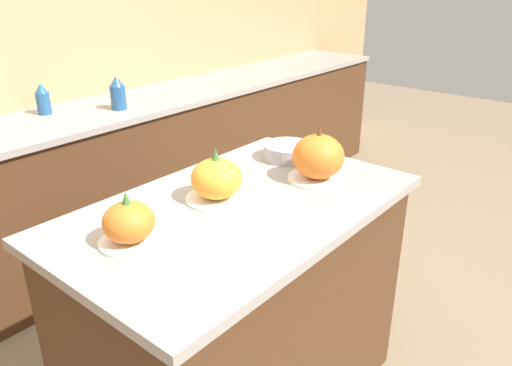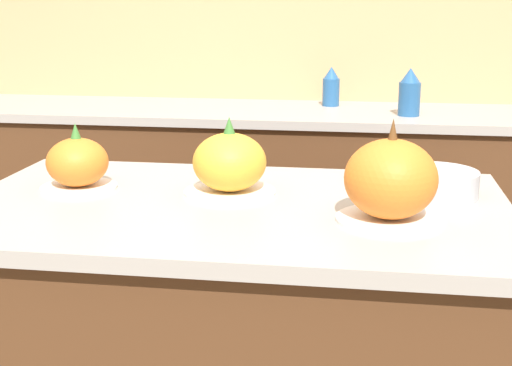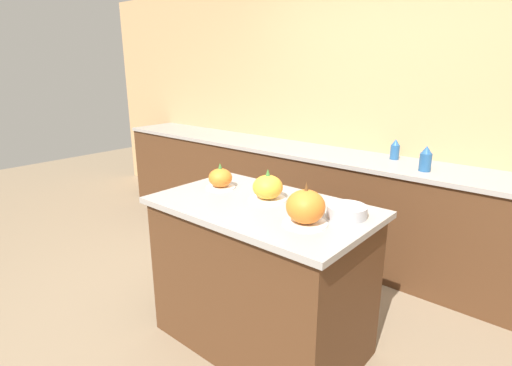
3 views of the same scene
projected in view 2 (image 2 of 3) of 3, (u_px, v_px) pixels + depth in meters
wall_back at (302, 27)px, 3.22m from camera, size 8.00×0.06×2.50m
back_counter at (292, 215)px, 3.10m from camera, size 6.00×0.60×0.92m
pumpkin_cake_left at (78, 164)px, 1.75m from camera, size 0.19×0.19×0.17m
pumpkin_cake_center at (230, 164)px, 1.71m from camera, size 0.22×0.22×0.19m
pumpkin_cake_right at (391, 181)px, 1.49m from camera, size 0.23×0.23×0.22m
bottle_tall at (410, 93)px, 2.81m from camera, size 0.09×0.09×0.19m
bottle_short at (331, 87)px, 3.08m from camera, size 0.07×0.07×0.17m
mixing_bowl at (434, 183)px, 1.69m from camera, size 0.21×0.21×0.06m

